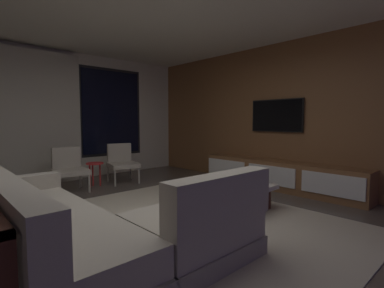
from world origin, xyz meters
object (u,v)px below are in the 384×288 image
at_px(sectional_couch, 87,230).
at_px(coffee_table, 221,196).
at_px(book_stack_on_coffee_table, 223,183).
at_px(mounted_tv, 277,116).
at_px(accent_chair_near_window, 122,161).
at_px(accent_chair_by_curtain, 69,167).
at_px(media_console, 280,176).
at_px(side_stool, 95,167).

height_order(sectional_couch, coffee_table, sectional_couch).
relative_size(book_stack_on_coffee_table, mounted_tv, 0.25).
height_order(book_stack_on_coffee_table, accent_chair_near_window, accent_chair_near_window).
distance_m(accent_chair_by_curtain, mounted_tv, 3.91).
relative_size(sectional_couch, coffee_table, 2.16).
bearing_deg(sectional_couch, accent_chair_by_curtain, 73.32).
xyz_separation_m(accent_chair_near_window, media_console, (1.77, -2.55, -0.18)).
relative_size(side_stool, media_console, 0.15).
relative_size(book_stack_on_coffee_table, media_console, 0.08).
height_order(coffee_table, media_console, media_console).
height_order(sectional_couch, accent_chair_near_window, sectional_couch).
height_order(accent_chair_near_window, side_stool, accent_chair_near_window).
xyz_separation_m(coffee_table, book_stack_on_coffee_table, (-0.02, -0.06, 0.21)).
relative_size(coffee_table, accent_chair_near_window, 1.49).
bearing_deg(accent_chair_by_curtain, side_stool, 1.41).
bearing_deg(mounted_tv, accent_chair_by_curtain, 142.81).
distance_m(coffee_table, accent_chair_by_curtain, 2.81).
bearing_deg(accent_chair_by_curtain, mounted_tv, -37.19).
height_order(sectional_couch, side_stool, sectional_couch).
bearing_deg(coffee_table, accent_chair_near_window, 92.48).
height_order(coffee_table, mounted_tv, mounted_tv).
distance_m(coffee_table, book_stack_on_coffee_table, 0.22).
bearing_deg(mounted_tv, media_console, -132.43).
bearing_deg(side_stool, coffee_table, -74.48).
distance_m(book_stack_on_coffee_table, mounted_tv, 2.12).
bearing_deg(coffee_table, media_console, 1.45).
relative_size(accent_chair_by_curtain, side_stool, 1.70).
height_order(book_stack_on_coffee_table, side_stool, side_stool).
bearing_deg(media_console, accent_chair_by_curtain, 138.76).
relative_size(accent_chair_by_curtain, media_console, 0.25).
bearing_deg(sectional_couch, accent_chair_near_window, 55.81).
bearing_deg(accent_chair_near_window, media_console, -55.16).
bearing_deg(media_console, book_stack_on_coffee_table, -176.40).
bearing_deg(side_stool, accent_chair_near_window, 3.83).
relative_size(coffee_table, book_stack_on_coffee_table, 4.49).
bearing_deg(media_console, accent_chair_near_window, 124.84).
distance_m(sectional_couch, mounted_tv, 4.02).
distance_m(sectional_couch, coffee_table, 2.02).
xyz_separation_m(sectional_couch, coffee_table, (2.01, 0.20, -0.10)).
relative_size(accent_chair_near_window, side_stool, 1.70).
xyz_separation_m(coffee_table, accent_chair_by_curtain, (-1.19, 2.54, 0.25)).
relative_size(side_stool, mounted_tv, 0.44).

